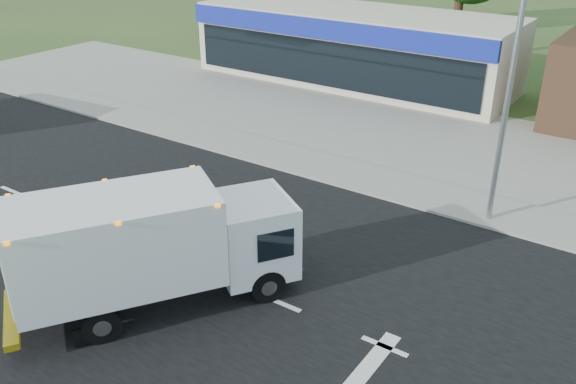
% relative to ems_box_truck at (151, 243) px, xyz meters
% --- Properties ---
extents(ground, '(120.00, 120.00, 0.00)m').
position_rel_ems_box_truck_xyz_m(ground, '(2.68, 1.85, -1.86)').
color(ground, '#385123').
rests_on(ground, ground).
extents(road_asphalt, '(60.00, 14.00, 0.02)m').
position_rel_ems_box_truck_xyz_m(road_asphalt, '(2.68, 1.85, -1.86)').
color(road_asphalt, black).
rests_on(road_asphalt, ground).
extents(sidewalk, '(60.00, 2.40, 0.12)m').
position_rel_ems_box_truck_xyz_m(sidewalk, '(2.68, 10.05, -1.80)').
color(sidewalk, gray).
rests_on(sidewalk, ground).
extents(parking_apron, '(60.00, 9.00, 0.02)m').
position_rel_ems_box_truck_xyz_m(parking_apron, '(2.68, 15.85, -1.85)').
color(parking_apron, gray).
rests_on(parking_apron, ground).
extents(lane_markings, '(55.20, 7.00, 0.01)m').
position_rel_ems_box_truck_xyz_m(lane_markings, '(4.03, 0.50, -1.85)').
color(lane_markings, silver).
rests_on(lane_markings, road_asphalt).
extents(ems_box_truck, '(5.88, 7.32, 3.23)m').
position_rel_ems_box_truck_xyz_m(ems_box_truck, '(0.00, 0.00, 0.00)').
color(ems_box_truck, black).
rests_on(ems_box_truck, ground).
extents(emergency_worker, '(0.77, 0.80, 1.95)m').
position_rel_ems_box_truck_xyz_m(emergency_worker, '(-4.66, 0.08, -0.91)').
color(emergency_worker, tan).
rests_on(emergency_worker, ground).
extents(retail_strip_mall, '(18.00, 6.20, 4.00)m').
position_rel_ems_box_truck_xyz_m(retail_strip_mall, '(-6.32, 21.78, 0.15)').
color(retail_strip_mall, beige).
rests_on(retail_strip_mall, ground).
extents(traffic_signal_pole, '(3.51, 0.25, 8.00)m').
position_rel_ems_box_truck_xyz_m(traffic_signal_pole, '(5.04, 9.45, 3.06)').
color(traffic_signal_pole, gray).
rests_on(traffic_signal_pole, ground).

